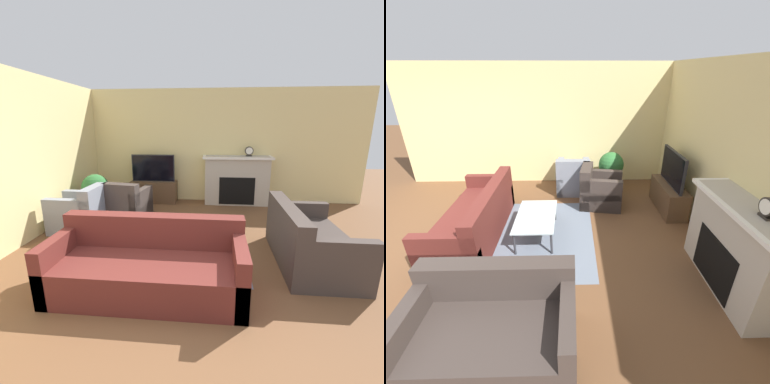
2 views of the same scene
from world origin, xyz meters
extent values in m
plane|color=brown|center=(0.00, 0.00, 0.00)|extent=(20.00, 20.00, 0.00)
cube|color=beige|center=(0.00, 4.61, 1.35)|extent=(8.06, 0.06, 2.70)
cube|color=beige|center=(-2.56, 2.29, 1.35)|extent=(0.06, 7.58, 2.70)
cube|color=slate|center=(-0.15, 1.83, 0.00)|extent=(2.26, 1.83, 0.00)
cube|color=#B2A899|center=(1.01, 4.36, 0.58)|extent=(1.50, 0.44, 1.16)
cube|color=black|center=(1.01, 4.13, 0.36)|extent=(0.82, 0.01, 0.65)
cube|color=white|center=(1.01, 4.33, 1.13)|extent=(1.62, 0.50, 0.05)
cube|color=brown|center=(-1.00, 4.30, 0.26)|extent=(1.12, 0.40, 0.53)
cube|color=#232328|center=(-1.00, 4.30, 0.85)|extent=(1.04, 0.05, 0.65)
cube|color=black|center=(-1.00, 4.27, 0.85)|extent=(1.00, 0.01, 0.61)
cube|color=#5B231E|center=(-0.23, 0.76, 0.21)|extent=(2.18, 0.87, 0.42)
cube|color=#5B231E|center=(-0.23, 1.10, 0.62)|extent=(2.18, 0.20, 0.40)
cube|color=#5B231E|center=(-1.25, 0.76, 0.33)|extent=(0.14, 0.87, 0.66)
cube|color=#5B231E|center=(0.79, 0.76, 0.33)|extent=(0.14, 0.87, 0.66)
cube|color=#3D332D|center=(1.85, 1.64, 0.21)|extent=(0.92, 1.56, 0.42)
cube|color=#3D332D|center=(1.49, 1.64, 0.62)|extent=(0.20, 1.56, 0.40)
cube|color=#3D332D|center=(1.85, 0.93, 0.33)|extent=(0.92, 0.14, 0.66)
cube|color=#3D332D|center=(1.85, 2.35, 0.33)|extent=(0.92, 0.14, 0.66)
cube|color=gray|center=(-1.96, 2.44, 0.21)|extent=(0.86, 0.74, 0.42)
cube|color=gray|center=(-1.64, 2.43, 0.62)|extent=(0.22, 0.73, 0.40)
cube|color=gray|center=(-1.95, 2.73, 0.33)|extent=(0.85, 0.16, 0.66)
cube|color=gray|center=(-1.97, 2.14, 0.33)|extent=(0.85, 0.16, 0.66)
cube|color=#3D332D|center=(-1.20, 2.99, 0.21)|extent=(0.80, 0.90, 0.42)
cube|color=#3D332D|center=(-1.25, 2.69, 0.62)|extent=(0.71, 0.31, 0.40)
cube|color=#3D332D|center=(-0.93, 2.95, 0.33)|extent=(0.26, 0.82, 0.66)
cube|color=#3D332D|center=(-1.47, 3.03, 0.33)|extent=(0.26, 0.82, 0.66)
cylinder|color=#333338|center=(-0.64, 1.53, 0.18)|extent=(0.04, 0.04, 0.36)
cylinder|color=#333338|center=(0.34, 1.53, 0.18)|extent=(0.04, 0.04, 0.36)
cylinder|color=#333338|center=(-0.64, 2.08, 0.18)|extent=(0.04, 0.04, 0.36)
cylinder|color=#333338|center=(0.34, 2.08, 0.18)|extent=(0.04, 0.04, 0.36)
cube|color=silver|center=(-0.15, 1.81, 0.37)|extent=(1.06, 0.63, 0.02)
cylinder|color=beige|center=(-2.02, 3.29, 0.10)|extent=(0.29, 0.29, 0.19)
cylinder|color=#4C3823|center=(-2.02, 3.29, 0.28)|extent=(0.03, 0.03, 0.17)
sphere|color=#2D6B33|center=(-2.02, 3.29, 0.59)|extent=(0.56, 0.56, 0.56)
cube|color=#28231E|center=(1.27, 4.36, 1.17)|extent=(0.14, 0.07, 0.03)
cylinder|color=#28231E|center=(1.27, 4.36, 1.29)|extent=(0.20, 0.07, 0.20)
cylinder|color=white|center=(1.27, 4.32, 1.29)|extent=(0.16, 0.00, 0.16)
camera|label=1|loc=(0.51, -1.76, 1.87)|focal=24.00mm
camera|label=2|loc=(3.47, 2.40, 2.51)|focal=24.00mm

